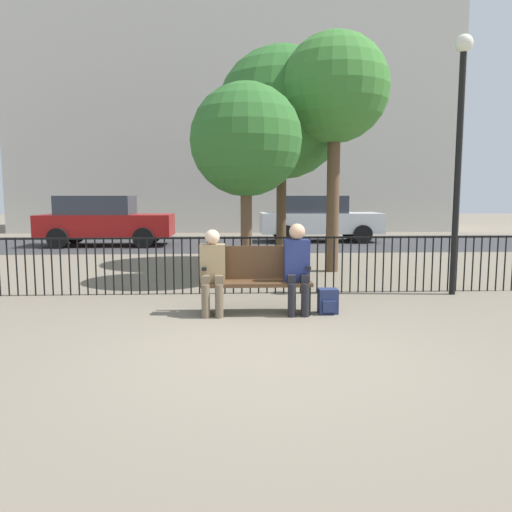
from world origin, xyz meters
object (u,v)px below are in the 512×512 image
Objects in this scene: parked_car_0 at (318,218)px; tree_0 at (335,90)px; backpack at (328,301)px; lamp_post at (460,129)px; seated_person_0 at (213,268)px; tree_2 at (282,114)px; tree_1 at (246,141)px; park_bench at (256,278)px; seated_person_1 at (297,263)px; parked_car_1 at (104,220)px.

tree_0 is at bearing -97.53° from parked_car_0.
lamp_post is (2.32, 1.24, 2.51)m from backpack.
seated_person_0 is 5.94m from tree_2.
tree_1 is 2.70m from tree_2.
park_bench is 11.03m from parked_car_0.
seated_person_1 reaches higher than backpack.
seated_person_1 is 11.02m from parked_car_0.
park_bench is 10.57m from parked_car_1.
park_bench is 5.30m from tree_0.
tree_0 is 1.56m from tree_2.
tree_0 is at bearing 57.72° from seated_person_0.
tree_2 reaches higher than parked_car_0.
tree_0 is (1.28, 3.84, 3.09)m from seated_person_1.
parked_car_0 is (2.80, 8.18, -1.78)m from tree_1.
park_bench is 1.05m from backpack.
lamp_post reaches higher than parked_car_0.
tree_1 is at bearing 157.34° from lamp_post.
park_bench is at bearing -116.31° from tree_0.
parked_car_1 is (-7.18, -1.08, 0.00)m from parked_car_0.
park_bench is 0.36× the size of parked_car_0.
park_bench is 4.40× the size of backpack.
seated_person_0 is 0.28× the size of parked_car_0.
backpack is 3.74m from tree_1.
tree_2 is 1.19× the size of parked_car_0.
seated_person_0 reaches higher than park_bench.
lamp_post reaches higher than seated_person_1.
backpack is 0.07× the size of tree_0.
lamp_post is at bearing 18.37° from park_bench.
lamp_post is 0.98× the size of parked_car_0.
lamp_post is at bearing -57.11° from tree_2.
backpack is at bearing -88.50° from tree_2.
tree_1 is 0.89× the size of lamp_post.
tree_0 reaches higher than parked_car_0.
parked_car_1 is at bearing 119.08° from backpack.
parked_car_1 is at bearing 111.49° from seated_person_0.
tree_2 is (1.45, 5.02, 2.83)m from seated_person_0.
seated_person_1 is 5.09m from tree_0.
parked_car_1 is at bearing 132.29° from lamp_post.
lamp_post is (3.90, 1.23, 2.03)m from seated_person_0.
tree_1 is 0.87× the size of parked_car_0.
seated_person_1 is at bearing -62.87° from parked_car_1.
park_bench is at bearing -161.63° from lamp_post.
tree_1 is 8.82m from parked_car_0.
seated_person_0 is at bearing -107.22° from parked_car_0.
seated_person_0 is at bearing 179.73° from backpack.
backpack is at bearing -0.27° from seated_person_0.
seated_person_0 is at bearing -106.14° from tree_2.
seated_person_1 is 0.30× the size of parked_car_0.
lamp_post reaches higher than parked_car_1.
tree_1 is 3.64m from lamp_post.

